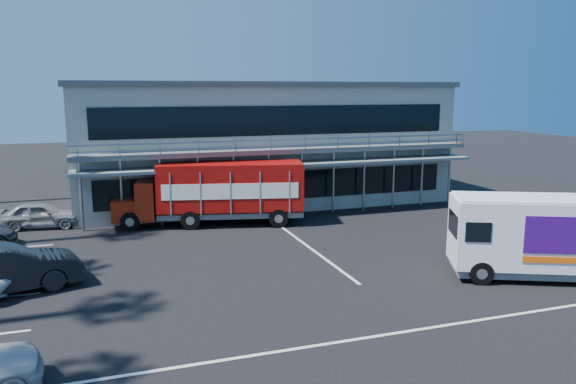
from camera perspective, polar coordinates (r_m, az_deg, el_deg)
name	(u,v)px	position (r m, az deg, el deg)	size (l,w,h in m)	color
ground	(289,273)	(21.48, 0.12, -8.27)	(120.00, 120.00, 0.00)	black
building	(257,141)	(35.65, -3.14, 5.20)	(22.40, 12.00, 7.30)	#A4A99B
red_truck	(218,191)	(28.93, -7.15, 0.12)	(9.75, 4.28, 3.20)	maroon
white_van	(539,236)	(22.51, 24.17, -4.08)	(6.53, 4.52, 3.03)	white
parked_car_b	(2,269)	(21.57, -27.06, -7.00)	(1.80, 5.15, 1.70)	black
parked_car_e	(41,215)	(30.81, -23.82, -2.13)	(1.58, 3.92, 1.34)	gray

